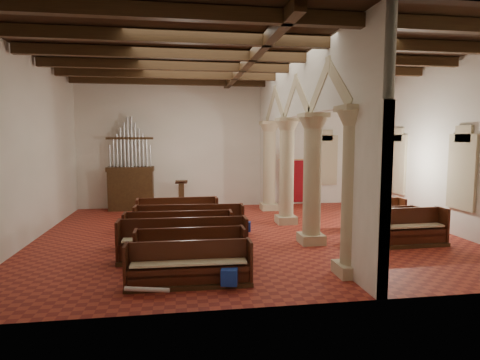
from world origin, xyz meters
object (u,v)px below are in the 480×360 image
pipe_organ (131,180)px  processional_banner (312,193)px  aisle_pew_0 (409,233)px  lectern (181,196)px  nave_pew_0 (189,271)px

pipe_organ → processional_banner: 8.32m
pipe_organ → aisle_pew_0: bearing=-39.8°
lectern → processional_banner: (5.87, -1.52, 0.27)m
aisle_pew_0 → lectern: bearing=130.3°
lectern → nave_pew_0: lectern is taller
lectern → pipe_organ: bearing=176.5°
processional_banner → pipe_organ: bearing=174.3°
nave_pew_0 → aisle_pew_0: bearing=20.5°
lectern → nave_pew_0: bearing=-92.6°
lectern → processional_banner: bearing=-17.8°
lectern → aisle_pew_0: size_ratio=0.58×
aisle_pew_0 → pipe_organ: bearing=138.4°
lectern → processional_banner: 6.07m
lectern → nave_pew_0: size_ratio=0.48×
processional_banner → nave_pew_0: (-5.77, -8.56, -0.51)m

